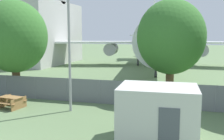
{
  "coord_description": "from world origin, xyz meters",
  "views": [
    {
      "loc": [
        8.19,
        -7.14,
        4.85
      ],
      "look_at": [
        2.64,
        13.0,
        2.0
      ],
      "focal_mm": 42.0,
      "sensor_mm": 36.0,
      "label": 1
    }
  ],
  "objects": [
    {
      "name": "hangar_building",
      "position": [
        -22.87,
        32.19,
        5.24
      ],
      "size": [
        24.36,
        15.29,
        12.07
      ],
      "color": "#B2B2AD",
      "rests_on": "ground"
    },
    {
      "name": "perimeter_fence",
      "position": [
        0.0,
        10.0,
        0.85
      ],
      "size": [
        56.07,
        0.07,
        1.7
      ],
      "color": "slate",
      "rests_on": "ground"
    },
    {
      "name": "airplane",
      "position": [
        3.92,
        32.56,
        4.2
      ],
      "size": [
        31.39,
        39.62,
        12.65
      ],
      "rotation": [
        0.0,
        0.0,
        -1.45
      ],
      "color": "white",
      "rests_on": "ground"
    },
    {
      "name": "portable_cabin",
      "position": [
        7.14,
        4.44,
        1.28
      ],
      "size": [
        3.56,
        2.65,
        2.56
      ],
      "rotation": [
        0.0,
        0.0,
        0.04
      ],
      "color": "silver",
      "rests_on": "ground"
    },
    {
      "name": "picnic_bench_near_cabin",
      "position": [
        -2.75,
        7.37,
        0.47
      ],
      "size": [
        1.67,
        1.57,
        0.76
      ],
      "rotation": [
        0.0,
        0.0,
        -0.12
      ],
      "color": "olive",
      "rests_on": "ground"
    },
    {
      "name": "tree_near_hangar",
      "position": [
        7.18,
        13.52,
        4.63
      ],
      "size": [
        5.22,
        5.22,
        7.52
      ],
      "color": "brown",
      "rests_on": "ground"
    },
    {
      "name": "tree_behind_benches",
      "position": [
        -4.37,
        10.3,
        4.67
      ],
      "size": [
        5.02,
        5.02,
        7.45
      ],
      "color": "#4C3823",
      "rests_on": "ground"
    },
    {
      "name": "light_mast",
      "position": [
        1.33,
        7.82,
        5.19
      ],
      "size": [
        0.44,
        0.44,
        8.61
      ],
      "color": "#99999E",
      "rests_on": "ground"
    }
  ]
}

